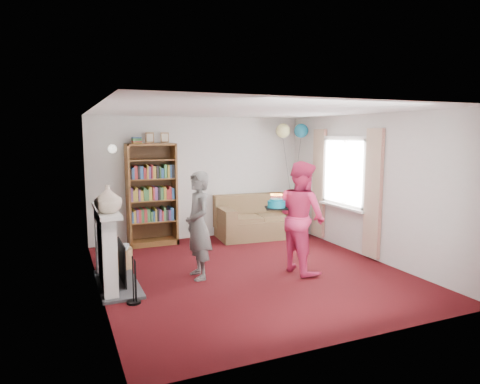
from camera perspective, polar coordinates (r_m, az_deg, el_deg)
name	(u,v)px	position (r m, az deg, el deg)	size (l,w,h in m)	color
ground	(250,271)	(6.87, 1.31, -10.55)	(5.00, 5.00, 0.00)	black
wall_back	(200,178)	(8.91, -5.36, 1.89)	(4.50, 0.02, 2.50)	silver
wall_left	(96,203)	(6.02, -18.64, -1.34)	(0.02, 5.00, 2.50)	silver
wall_right	(368,186)	(7.79, 16.65, 0.75)	(0.02, 5.00, 2.50)	silver
ceiling	(250,111)	(6.53, 1.38, 10.80)	(4.50, 5.00, 0.01)	white
fireplace	(110,251)	(6.37, -16.93, -7.56)	(0.55, 1.80, 1.12)	#3F3F42
window_bay	(344,185)	(8.23, 13.68, 0.89)	(0.14, 2.02, 2.20)	white
wall_sconce	(112,149)	(8.36, -16.66, 5.55)	(0.16, 0.23, 0.16)	gold
bookcase	(151,196)	(8.48, -11.73, -0.46)	(0.94, 0.42, 2.19)	#472B14
sofa	(256,221)	(9.04, 2.17, -3.89)	(1.66, 0.88, 0.88)	brown
wicker_basket	(118,259)	(7.16, -15.96, -8.54)	(0.46, 0.46, 0.40)	#946945
person_striped	(198,225)	(6.42, -5.59, -4.44)	(0.59, 0.39, 1.61)	black
person_magenta	(302,217)	(6.75, 8.21, -3.30)	(0.85, 0.66, 1.74)	#D42A5B
birthday_cake	(276,204)	(6.53, 4.87, -1.63)	(0.32, 0.32, 0.22)	black
balloons	(292,131)	(9.20, 6.97, 8.10)	(0.74, 0.39, 1.71)	#3F3F3F
mantel_vase	(108,199)	(5.87, -17.18, -0.89)	(0.36, 0.36, 0.37)	beige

